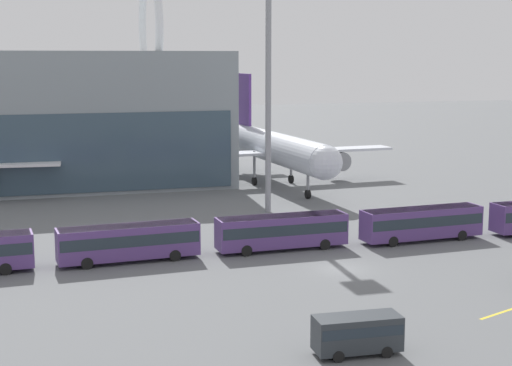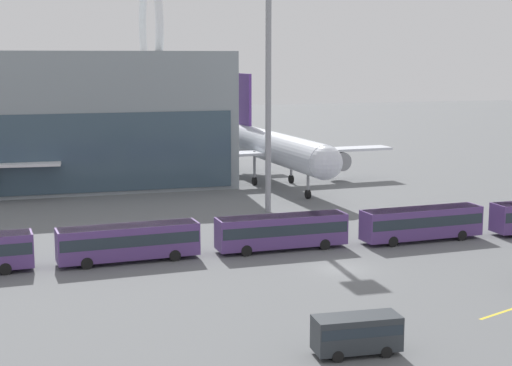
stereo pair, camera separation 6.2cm
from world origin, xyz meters
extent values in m
plane|color=slate|center=(0.00, 0.00, 0.00)|extent=(440.00, 440.00, 0.00)
torus|color=white|center=(-7.25, 52.73, 21.66)|extent=(1.10, 16.34, 16.34)
cylinder|color=silver|center=(8.08, 41.74, 5.17)|extent=(6.06, 30.64, 4.21)
sphere|color=silver|center=(9.01, 26.55, 5.17)|extent=(4.12, 4.12, 4.12)
cone|color=silver|center=(7.15, 56.93, 5.17)|extent=(4.40, 6.91, 4.00)
cube|color=silver|center=(7.96, 43.59, 4.44)|extent=(35.75, 5.64, 0.35)
cylinder|color=gray|center=(17.91, 44.20, 2.85)|extent=(2.87, 3.42, 2.67)
cylinder|color=gray|center=(-1.99, 42.98, 2.85)|extent=(2.87, 3.42, 2.67)
cube|color=#5B338C|center=(7.19, 56.19, 10.40)|extent=(0.79, 6.45, 9.20)
cube|color=silver|center=(7.19, 56.19, 5.59)|extent=(11.12, 3.86, 0.28)
cylinder|color=gray|center=(8.70, 31.55, 2.65)|extent=(0.36, 0.36, 4.20)
cylinder|color=black|center=(8.70, 31.55, 0.55)|extent=(0.52, 1.13, 1.10)
cylinder|color=gray|center=(10.69, 43.76, 2.65)|extent=(0.36, 0.36, 4.20)
cylinder|color=black|center=(10.69, 43.76, 0.55)|extent=(0.52, 1.13, 1.10)
cylinder|color=gray|center=(5.23, 43.42, 2.65)|extent=(0.36, 0.36, 4.20)
cylinder|color=black|center=(5.23, 43.42, 0.55)|extent=(0.52, 1.13, 1.10)
cylinder|color=black|center=(-26.96, 8.28, 0.50)|extent=(1.02, 0.36, 1.00)
cylinder|color=black|center=(-26.82, 5.89, 0.50)|extent=(1.02, 0.36, 1.00)
cube|color=#56387A|center=(-16.67, 7.25, 1.78)|extent=(12.27, 3.38, 2.82)
cube|color=#232D38|center=(-16.67, 7.25, 2.07)|extent=(12.03, 3.40, 0.99)
cube|color=silver|center=(-16.67, 7.25, 3.13)|extent=(11.90, 3.28, 0.12)
cylinder|color=black|center=(-13.00, 8.69, 0.50)|extent=(1.02, 0.36, 1.00)
cylinder|color=black|center=(-12.84, 6.30, 0.50)|extent=(1.02, 0.36, 1.00)
cylinder|color=black|center=(-20.50, 8.20, 0.50)|extent=(1.02, 0.36, 1.00)
cylinder|color=black|center=(-20.34, 5.81, 0.50)|extent=(1.02, 0.36, 1.00)
cube|color=#56387A|center=(-2.70, 7.51, 1.78)|extent=(12.19, 2.91, 2.82)
cube|color=#232D38|center=(-2.70, 7.51, 2.07)|extent=(11.94, 2.93, 0.99)
cube|color=silver|center=(-2.70, 7.51, 3.13)|extent=(11.82, 2.82, 0.12)
cylinder|color=black|center=(1.03, 8.81, 0.50)|extent=(1.01, 0.33, 1.00)
cylinder|color=black|center=(1.09, 6.41, 0.50)|extent=(1.01, 0.33, 1.00)
cylinder|color=black|center=(-6.48, 8.61, 0.50)|extent=(1.01, 0.33, 1.00)
cylinder|color=black|center=(-6.42, 6.22, 0.50)|extent=(1.01, 0.33, 1.00)
cube|color=#56387A|center=(11.28, 7.08, 1.78)|extent=(12.26, 3.31, 2.82)
cube|color=#232D38|center=(11.28, 7.08, 2.07)|extent=(12.02, 3.32, 0.99)
cube|color=silver|center=(11.28, 7.08, 3.13)|extent=(11.89, 3.21, 0.12)
cylinder|color=black|center=(14.96, 8.50, 0.50)|extent=(1.02, 0.36, 1.00)
cylinder|color=black|center=(15.10, 6.11, 0.50)|extent=(1.02, 0.36, 1.00)
cylinder|color=black|center=(7.45, 8.05, 0.50)|extent=(1.02, 0.36, 1.00)
cylinder|color=black|center=(7.60, 5.66, 0.50)|extent=(1.02, 0.36, 1.00)
cylinder|color=black|center=(21.46, 7.85, 0.50)|extent=(1.01, 0.32, 1.00)
cube|color=#2D3338|center=(-6.46, -18.00, 1.33)|extent=(5.27, 2.25, 2.07)
cube|color=#232D38|center=(-6.46, -18.00, 1.66)|extent=(5.11, 2.26, 0.62)
cylinder|color=black|center=(-4.91, -17.14, 0.35)|extent=(0.71, 0.25, 0.70)
cylinder|color=black|center=(-5.00, -19.01, 0.35)|extent=(0.71, 0.25, 0.70)
cylinder|color=black|center=(-7.91, -16.99, 0.35)|extent=(0.71, 0.25, 0.70)
cylinder|color=black|center=(-8.00, -18.87, 0.35)|extent=(0.71, 0.25, 0.70)
cylinder|color=gray|center=(1.41, 24.88, 13.48)|extent=(0.65, 0.65, 26.96)
cube|color=yellow|center=(7.22, -13.38, 0.00)|extent=(6.41, 2.71, 0.01)
camera|label=1|loc=(-24.80, -58.84, 17.48)|focal=55.00mm
camera|label=2|loc=(-24.74, -58.86, 17.48)|focal=55.00mm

